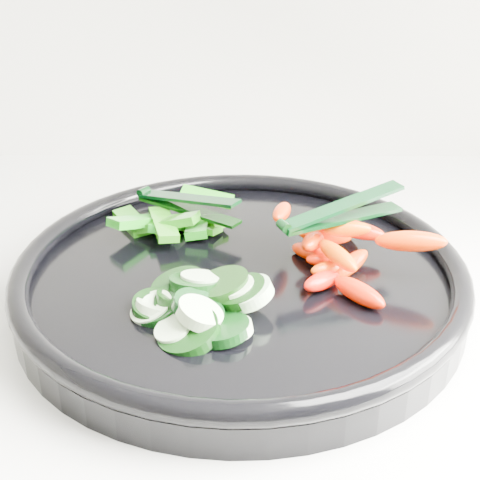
{
  "coord_description": "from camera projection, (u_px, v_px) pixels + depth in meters",
  "views": [
    {
      "loc": [
        0.3,
        1.17,
        1.24
      ],
      "look_at": [
        0.29,
        1.66,
        0.99
      ],
      "focal_mm": 50.0,
      "sensor_mm": 36.0,
      "label": 1
    }
  ],
  "objects": [
    {
      "name": "veggie_tray",
      "position": [
        240.0,
        277.0,
        0.56
      ],
      "size": [
        0.41,
        0.41,
        0.04
      ],
      "color": "black",
      "rests_on": "counter"
    },
    {
      "name": "cucumber_pile",
      "position": [
        193.0,
        304.0,
        0.5
      ],
      "size": [
        0.12,
        0.13,
        0.04
      ],
      "color": "black",
      "rests_on": "veggie_tray"
    },
    {
      "name": "carrot_pile",
      "position": [
        341.0,
        247.0,
        0.56
      ],
      "size": [
        0.14,
        0.16,
        0.05
      ],
      "color": "#E84300",
      "rests_on": "veggie_tray"
    },
    {
      "name": "pepper_pile",
      "position": [
        173.0,
        221.0,
        0.62
      ],
      "size": [
        0.12,
        0.11,
        0.04
      ],
      "color": "#0E6809",
      "rests_on": "veggie_tray"
    },
    {
      "name": "tong_carrot",
      "position": [
        339.0,
        213.0,
        0.54
      ],
      "size": [
        0.11,
        0.06,
        0.02
      ],
      "color": "black",
      "rests_on": "carrot_pile"
    },
    {
      "name": "tong_pepper",
      "position": [
        185.0,
        203.0,
        0.62
      ],
      "size": [
        0.1,
        0.08,
        0.02
      ],
      "color": "black",
      "rests_on": "pepper_pile"
    }
  ]
}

